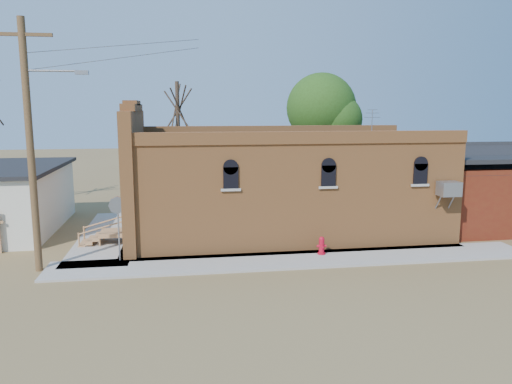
{
  "coord_description": "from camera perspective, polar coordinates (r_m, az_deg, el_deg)",
  "views": [
    {
      "loc": [
        -3.03,
        -17.47,
        5.89
      ],
      "look_at": [
        0.2,
        3.17,
        2.4
      ],
      "focal_mm": 35.0,
      "sensor_mm": 36.0,
      "label": 1
    }
  ],
  "objects": [
    {
      "name": "ground",
      "position": [
        18.69,
        0.91,
        -8.89
      ],
      "size": [
        120.0,
        120.0,
        0.0
      ],
      "primitive_type": "plane",
      "color": "brown",
      "rests_on": "ground"
    },
    {
      "name": "sidewalk_south",
      "position": [
        19.81,
        4.78,
        -7.73
      ],
      "size": [
        19.0,
        2.2,
        0.08
      ],
      "primitive_type": "cube",
      "color": "#9E9991",
      "rests_on": "ground"
    },
    {
      "name": "sidewalk_west",
      "position": [
        24.41,
        -16.38,
        -4.77
      ],
      "size": [
        2.6,
        10.0,
        0.08
      ],
      "primitive_type": "cube",
      "color": "#9E9991",
      "rests_on": "ground"
    },
    {
      "name": "brick_bar",
      "position": [
        23.71,
        2.58,
        0.86
      ],
      "size": [
        16.4,
        7.97,
        6.3
      ],
      "color": "#C4763C",
      "rests_on": "ground"
    },
    {
      "name": "red_shed",
      "position": [
        27.42,
        23.21,
        1.13
      ],
      "size": [
        5.4,
        6.4,
        4.3
      ],
      "color": "#5D1B10",
      "rests_on": "ground"
    },
    {
      "name": "utility_pole",
      "position": [
        19.4,
        -24.28,
        5.34
      ],
      "size": [
        3.12,
        0.26,
        9.0
      ],
      "color": "#4E2E1F",
      "rests_on": "ground"
    },
    {
      "name": "tree_bare_near",
      "position": [
        30.47,
        -8.96,
        9.51
      ],
      "size": [
        2.8,
        2.8,
        7.65
      ],
      "color": "#422F25",
      "rests_on": "ground"
    },
    {
      "name": "tree_leafy",
      "position": [
        32.26,
        7.47,
        9.49
      ],
      "size": [
        4.4,
        4.4,
        8.15
      ],
      "color": "#422F25",
      "rests_on": "ground"
    },
    {
      "name": "fire_hydrant",
      "position": [
        20.41,
        7.51,
        -6.09
      ],
      "size": [
        0.43,
        0.41,
        0.73
      ],
      "rotation": [
        0.0,
        0.0,
        -0.31
      ],
      "color": "#B30A20",
      "rests_on": "sidewalk_south"
    },
    {
      "name": "stop_sign",
      "position": [
        19.8,
        -15.51,
        -2.14
      ],
      "size": [
        0.67,
        0.26,
        2.52
      ],
      "rotation": [
        0.0,
        0.0,
        -0.12
      ],
      "color": "gray",
      "rests_on": "sidewalk_south"
    },
    {
      "name": "trash_barrel",
      "position": [
        23.3,
        -14.27,
        -4.21
      ],
      "size": [
        0.6,
        0.6,
        0.82
      ],
      "primitive_type": "cylinder",
      "rotation": [
        0.0,
        0.0,
        0.13
      ],
      "color": "navy",
      "rests_on": "sidewalk_west"
    }
  ]
}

